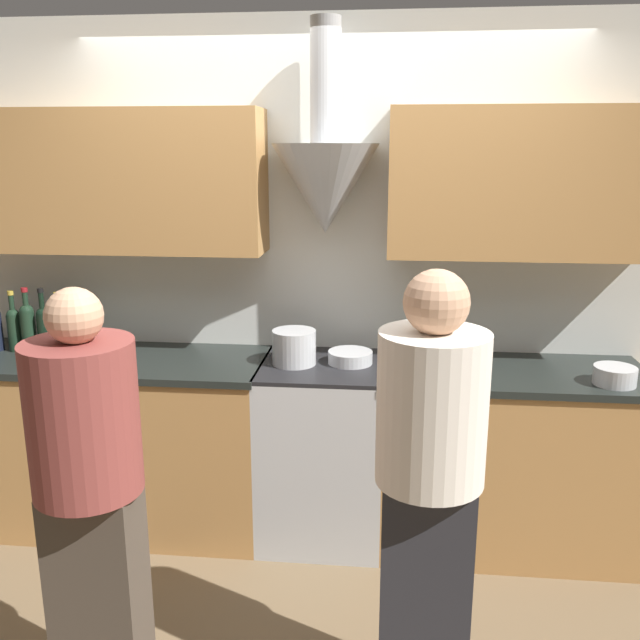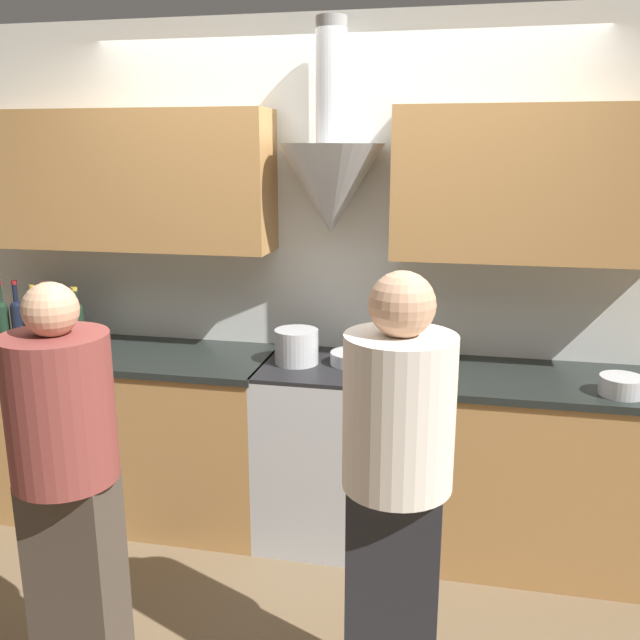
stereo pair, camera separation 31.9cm
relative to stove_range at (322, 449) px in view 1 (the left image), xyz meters
The scene contains 15 objects.
ground_plane 0.59m from the stove_range, 90.00° to the right, with size 12.00×12.00×0.00m, color brown.
wall_back 1.05m from the stove_range, 103.50° to the left, with size 8.40×0.52×2.60m.
counter_left 1.10m from the stove_range, behind, with size 1.62×0.62×0.92m.
counter_right 0.93m from the stove_range, ahead, with size 1.28×0.62×0.92m.
stove_range is the anchor object (origin of this frame).
wine_bottle_2 1.73m from the stove_range, behind, with size 0.07×0.07×0.32m.
wine_bottle_3 1.66m from the stove_range, behind, with size 0.08×0.08×0.34m.
wine_bottle_4 1.58m from the stove_range, behind, with size 0.07×0.07×0.34m.
wine_bottle_5 1.50m from the stove_range, behind, with size 0.08×0.08×0.32m.
stock_pot 0.56m from the stove_range, behind, with size 0.22×0.22×0.17m.
mixing_bowl 0.51m from the stove_range, 11.56° to the left, with size 0.22×0.22×0.06m.
orange_fruit 0.82m from the stove_range, 18.36° to the left, with size 0.09×0.09×0.09m.
saucepan 1.44m from the stove_range, ahead, with size 0.19×0.19×0.08m.
person_foreground_left 1.45m from the stove_range, 117.69° to the right, with size 0.35×0.35×1.55m.
person_foreground_right 1.27m from the stove_range, 67.26° to the right, with size 0.36×0.36×1.60m.
Camera 1 is at (0.32, -2.82, 1.96)m, focal length 38.00 mm.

